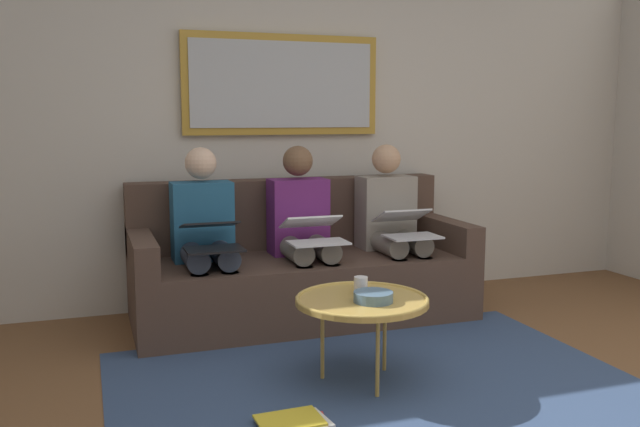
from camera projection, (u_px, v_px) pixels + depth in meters
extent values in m
cube|color=beige|center=(279.00, 121.00, 4.85)|extent=(6.00, 0.12, 2.60)
cube|color=#33476B|center=(375.00, 383.00, 3.40)|extent=(2.60, 1.80, 0.01)
cube|color=#4C382D|center=(303.00, 287.00, 4.49)|extent=(2.20, 0.90, 0.42)
cube|color=#4C382D|center=(287.00, 213.00, 4.76)|extent=(2.20, 0.20, 0.48)
cube|color=#4C382D|center=(442.00, 232.00, 4.78)|extent=(0.14, 0.90, 0.20)
cube|color=#4C382D|center=(141.00, 251.00, 4.12)|extent=(0.14, 0.90, 0.20)
cube|color=#B7892D|center=(282.00, 85.00, 4.73)|extent=(1.40, 0.04, 0.69)
cube|color=#B2B7BC|center=(283.00, 85.00, 4.71)|extent=(1.30, 0.01, 0.59)
cylinder|color=tan|center=(362.00, 301.00, 3.37)|extent=(0.67, 0.67, 0.03)
torus|color=tan|center=(362.00, 299.00, 3.37)|extent=(0.67, 0.67, 0.02)
cylinder|color=#B28E42|center=(378.00, 356.00, 3.21)|extent=(0.02, 0.02, 0.41)
cylinder|color=#B28E42|center=(385.00, 333.00, 3.55)|extent=(0.02, 0.02, 0.41)
cylinder|color=#B28E42|center=(322.00, 340.00, 3.44)|extent=(0.02, 0.02, 0.41)
cylinder|color=silver|center=(361.00, 285.00, 3.45)|extent=(0.07, 0.07, 0.09)
cylinder|color=slate|center=(373.00, 297.00, 3.31)|extent=(0.19, 0.19, 0.05)
cube|color=gray|center=(386.00, 212.00, 4.73)|extent=(0.38, 0.22, 0.50)
sphere|color=tan|center=(386.00, 159.00, 4.68)|extent=(0.20, 0.20, 0.20)
cylinder|color=gray|center=(410.00, 242.00, 4.59)|extent=(0.14, 0.42, 0.14)
cylinder|color=gray|center=(386.00, 243.00, 4.53)|extent=(0.14, 0.42, 0.14)
cylinder|color=gray|center=(424.00, 289.00, 4.43)|extent=(0.11, 0.11, 0.42)
cylinder|color=gray|center=(399.00, 292.00, 4.37)|extent=(0.11, 0.11, 0.42)
cube|color=silver|center=(413.00, 237.00, 4.35)|extent=(0.34, 0.24, 0.01)
cube|color=silver|center=(402.00, 215.00, 4.49)|extent=(0.34, 0.22, 0.11)
cube|color=#A5C6EA|center=(402.00, 215.00, 4.49)|extent=(0.31, 0.19, 0.09)
cube|color=#66236B|center=(298.00, 216.00, 4.52)|extent=(0.38, 0.22, 0.50)
sphere|color=brown|center=(298.00, 161.00, 4.47)|extent=(0.20, 0.20, 0.20)
cylinder|color=gray|center=(321.00, 248.00, 4.38)|extent=(0.14, 0.42, 0.14)
cylinder|color=gray|center=(294.00, 249.00, 4.32)|extent=(0.14, 0.42, 0.14)
cylinder|color=gray|center=(332.00, 298.00, 4.22)|extent=(0.11, 0.11, 0.42)
cylinder|color=gray|center=(305.00, 300.00, 4.17)|extent=(0.11, 0.11, 0.42)
cube|color=white|center=(318.00, 243.00, 4.14)|extent=(0.36, 0.22, 0.01)
cube|color=white|center=(311.00, 222.00, 4.27)|extent=(0.36, 0.21, 0.10)
cube|color=#A5C6EA|center=(311.00, 221.00, 4.27)|extent=(0.32, 0.18, 0.08)
cube|color=#235B84|center=(202.00, 221.00, 4.31)|extent=(0.38, 0.22, 0.50)
sphere|color=beige|center=(201.00, 163.00, 4.26)|extent=(0.20, 0.20, 0.20)
cylinder|color=#384256|center=(223.00, 254.00, 4.17)|extent=(0.14, 0.42, 0.14)
cylinder|color=#384256|center=(194.00, 256.00, 4.12)|extent=(0.14, 0.42, 0.14)
cylinder|color=#384256|center=(231.00, 307.00, 4.02)|extent=(0.11, 0.11, 0.42)
cylinder|color=#384256|center=(200.00, 310.00, 3.96)|extent=(0.11, 0.11, 0.42)
cube|color=black|center=(214.00, 249.00, 3.94)|extent=(0.33, 0.24, 0.01)
cube|color=black|center=(210.00, 225.00, 4.06)|extent=(0.33, 0.24, 0.06)
cube|color=#A5C6EA|center=(210.00, 224.00, 4.05)|extent=(0.30, 0.21, 0.05)
cube|color=red|center=(295.00, 424.00, 2.93)|extent=(0.31, 0.24, 0.01)
cube|color=white|center=(296.00, 423.00, 2.92)|extent=(0.30, 0.23, 0.01)
cube|color=yellow|center=(290.00, 420.00, 2.93)|extent=(0.29, 0.21, 0.01)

